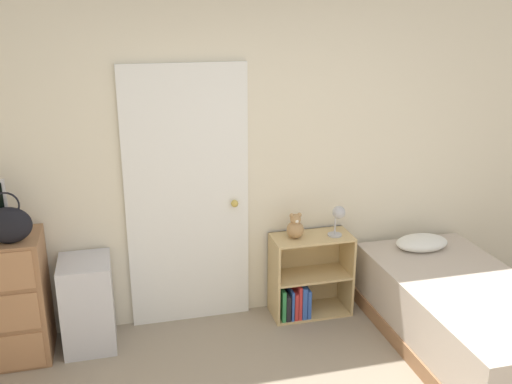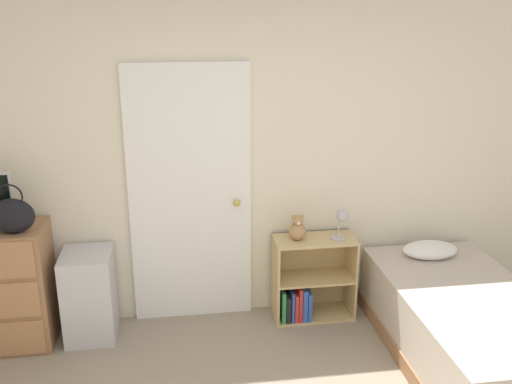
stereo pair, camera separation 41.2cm
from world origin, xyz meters
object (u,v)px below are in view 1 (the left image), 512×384
object	(u,v)px
bookshelf	(304,282)
desk_lamp	(338,215)
handbag	(8,225)
bed	(464,316)
teddy_bear	(295,227)
storage_bin	(88,304)

from	to	relation	value
bookshelf	desk_lamp	size ratio (longest dim) A/B	2.70
handbag	desk_lamp	world-z (taller)	handbag
desk_lamp	bed	distance (m)	1.16
handbag	bed	bearing A→B (deg)	-10.66
bookshelf	teddy_bear	world-z (taller)	teddy_bear
desk_lamp	teddy_bear	bearing A→B (deg)	172.55
handbag	bookshelf	xyz separation A→B (m)	(2.09, 0.18, -0.76)
storage_bin	bookshelf	world-z (taller)	storage_bin
storage_bin	teddy_bear	size ratio (longest dim) A/B	3.29
handbag	desk_lamp	size ratio (longest dim) A/B	1.42
teddy_bear	desk_lamp	bearing A→B (deg)	-7.45
handbag	teddy_bear	xyz separation A→B (m)	(2.00, 0.17, -0.28)
bed	handbag	bearing A→B (deg)	169.34
bookshelf	teddy_bear	xyz separation A→B (m)	(-0.09, -0.00, 0.48)
bookshelf	bed	xyz separation A→B (m)	(0.96, -0.75, -0.01)
teddy_bear	desk_lamp	size ratio (longest dim) A/B	0.83
storage_bin	desk_lamp	size ratio (longest dim) A/B	2.72
bookshelf	desk_lamp	distance (m)	0.62
handbag	bed	world-z (taller)	handbag
handbag	bed	xyz separation A→B (m)	(3.05, -0.57, -0.78)
handbag	bookshelf	bearing A→B (deg)	4.80
storage_bin	bed	size ratio (longest dim) A/B	0.37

